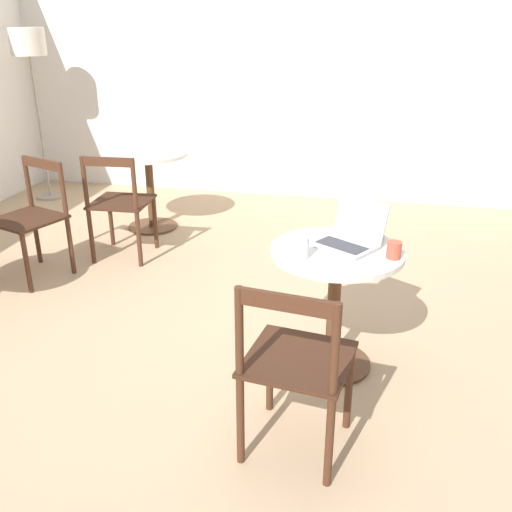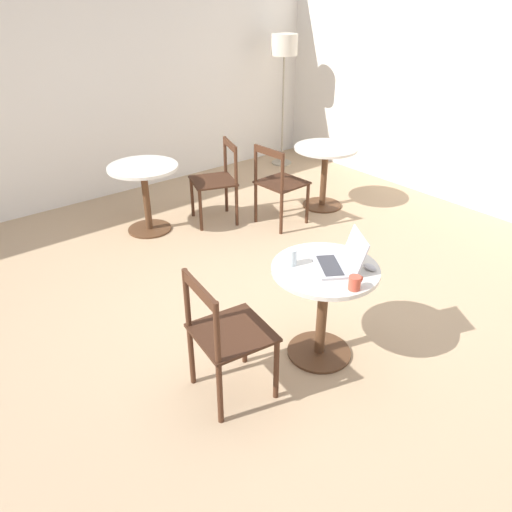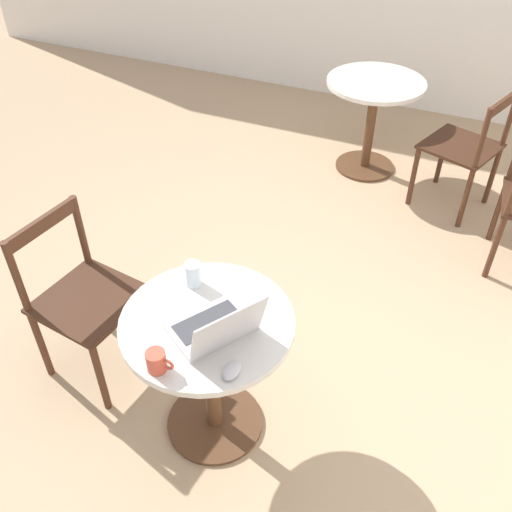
% 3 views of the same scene
% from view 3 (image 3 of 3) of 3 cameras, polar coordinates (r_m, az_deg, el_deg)
% --- Properties ---
extents(ground_plane, '(16.00, 16.00, 0.00)m').
position_cam_3_polar(ground_plane, '(3.18, 1.22, -8.51)').
color(ground_plane, tan).
extents(cafe_table_near, '(0.71, 0.71, 0.72)m').
position_cam_3_polar(cafe_table_near, '(2.46, -4.68, -9.53)').
color(cafe_table_near, '#51331E').
rests_on(cafe_table_near, ground_plane).
extents(cafe_table_far, '(0.71, 0.71, 0.72)m').
position_cam_3_polar(cafe_table_far, '(4.44, 11.58, 14.51)').
color(cafe_table_far, '#51331E').
rests_on(cafe_table_far, ground_plane).
extents(chair_near_left, '(0.51, 0.51, 0.88)m').
position_cam_3_polar(chair_near_left, '(2.88, -16.84, -4.09)').
color(chair_near_left, '#472819').
rests_on(chair_near_left, ground_plane).
extents(chair_far_right, '(0.57, 0.57, 0.88)m').
position_cam_3_polar(chair_far_right, '(4.16, 20.28, 9.96)').
color(chair_far_right, '#472819').
rests_on(chair_far_right, ground_plane).
extents(laptop, '(0.41, 0.42, 0.23)m').
position_cam_3_polar(laptop, '(2.22, -4.00, -7.10)').
color(laptop, '#B7B7BC').
rests_on(laptop, cafe_table_near).
extents(mouse, '(0.06, 0.10, 0.03)m').
position_cam_3_polar(mouse, '(2.12, -2.44, -11.31)').
color(mouse, '#B7B7BC').
rests_on(mouse, cafe_table_near).
extents(mug, '(0.11, 0.07, 0.09)m').
position_cam_3_polar(mug, '(2.14, -9.88, -10.33)').
color(mug, '#C64C38').
rests_on(mug, cafe_table_near).
extents(drinking_glass, '(0.07, 0.07, 0.11)m').
position_cam_3_polar(drinking_glass, '(2.43, -6.32, -1.83)').
color(drinking_glass, silver).
rests_on(drinking_glass, cafe_table_near).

